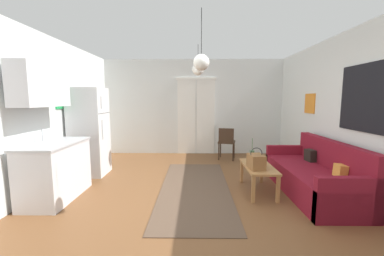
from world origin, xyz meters
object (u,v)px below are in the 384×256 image
Objects in this scene: coffee_table at (258,169)px; refrigerator at (89,132)px; handbag at (256,161)px; bamboo_vase at (252,156)px; pendant_lamp_near at (201,62)px; accent_chair at (227,141)px; couch at (315,177)px; pendant_lamp_far at (198,69)px.

refrigerator is at bearing 164.53° from coffee_table.
coffee_table is 2.79× the size of handbag.
coffee_table is 0.26m from bamboo_vase.
pendant_lamp_near is (-0.92, -1.03, 1.45)m from bamboo_vase.
coffee_table is 2.09m from pendant_lamp_near.
handbag is 0.41× the size of accent_chair.
handbag is 3.34m from refrigerator.
accent_chair reaches higher than handbag.
couch is at bearing 132.03° from accent_chair.
pendant_lamp_far reaches higher than handbag.
bamboo_vase reaches higher than coffee_table.
handbag is (-0.02, -0.36, 0.01)m from bamboo_vase.
handbag is at bearing -92.98° from bamboo_vase.
handbag is 0.19× the size of refrigerator.
bamboo_vase is at bearing -12.75° from refrigerator.
couch is 2.79× the size of pendant_lamp_near.
handbag is at bearing 107.37° from accent_chair.
couch is 1.17× the size of refrigerator.
accent_chair is (-1.19, 2.16, 0.21)m from couch.
bamboo_vase is 1.94m from accent_chair.
accent_chair is 3.42m from pendant_lamp_near.
accent_chair is (-0.25, 2.11, 0.10)m from coffee_table.
pendant_lamp_far is (-1.94, 1.12, 1.89)m from couch.
couch is 2.71m from pendant_lamp_near.
refrigerator is (-3.23, 0.89, 0.51)m from coffee_table.
refrigerator is 2.39× the size of pendant_lamp_near.
couch reaches higher than handbag.
bamboo_vase is at bearing 87.02° from handbag.
bamboo_vase is 2.00m from pendant_lamp_near.
refrigerator is at bearing 161.12° from handbag.
bamboo_vase is at bearing 108.68° from accent_chair.
bamboo_vase is 0.36m from handbag.
couch is 1.07m from bamboo_vase.
handbag is (-0.09, -0.18, 0.18)m from coffee_table.
couch is 0.94m from coffee_table.
pendant_lamp_far reaches higher than couch.
coffee_table is 0.27m from handbag.
pendant_lamp_near is at bearing -143.14° from handbag.
pendant_lamp_near is at bearing -89.51° from pendant_lamp_far.
pendant_lamp_near is (-0.99, -0.86, 1.62)m from coffee_table.
handbag is 0.56× the size of pendant_lamp_far.
coffee_table is 2.20× the size of bamboo_vase.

